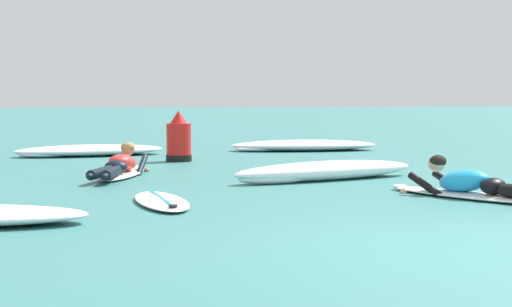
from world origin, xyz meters
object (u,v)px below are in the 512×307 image
drifting_surfboard (161,201)px  surfer_near (475,187)px  surfer_far (120,168)px  channel_marker_buoy (179,141)px

drifting_surfboard → surfer_near: bearing=-0.7°
surfer_near → surfer_far: same height
surfer_near → surfer_far: (-4.19, 3.32, 0.00)m
surfer_near → drifting_surfboard: (-3.71, 0.04, -0.10)m
drifting_surfboard → channel_marker_buoy: (0.56, 6.09, 0.33)m
surfer_near → channel_marker_buoy: (-3.14, 6.14, 0.23)m
surfer_near → drifting_surfboard: bearing=179.3°
surfer_near → surfer_far: bearing=141.6°
surfer_near → channel_marker_buoy: channel_marker_buoy is taller
drifting_surfboard → channel_marker_buoy: size_ratio=2.06×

